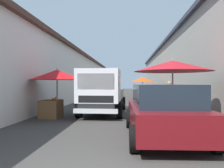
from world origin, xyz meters
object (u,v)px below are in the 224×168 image
object	(u,v)px
fruit_stall_far_right	(56,82)
plastic_stool	(139,106)
vendor_by_crates	(169,95)
parked_scooter	(160,107)
fruit_stall_near_left	(142,81)
hatchback_car	(163,111)
fruit_stall_far_left	(173,71)
delivery_truck	(101,93)

from	to	relation	value
fruit_stall_far_right	plastic_stool	bearing A→B (deg)	-62.74
vendor_by_crates	parked_scooter	size ratio (longest dim) A/B	0.94
fruit_stall_near_left	hatchback_car	distance (m)	16.86
fruit_stall_far_left	parked_scooter	size ratio (longest dim) A/B	1.69
fruit_stall_far_left	fruit_stall_near_left	bearing A→B (deg)	0.73
hatchback_car	parked_scooter	size ratio (longest dim) A/B	2.35
vendor_by_crates	parked_scooter	bearing A→B (deg)	153.72
fruit_stall_far_left	vendor_by_crates	size ratio (longest dim) A/B	1.79
fruit_stall_near_left	delivery_truck	xyz separation A→B (m)	(-12.88, 2.68, -0.64)
fruit_stall_far_left	fruit_stall_near_left	xyz separation A→B (m)	(14.69, 0.19, -0.24)
hatchback_car	plastic_stool	distance (m)	5.15
delivery_truck	parked_scooter	bearing A→B (deg)	-98.44
parked_scooter	plastic_stool	world-z (taller)	parked_scooter
vendor_by_crates	fruit_stall_far_right	bearing A→B (deg)	107.07
fruit_stall_far_left	hatchback_car	bearing A→B (deg)	162.05
hatchback_car	vendor_by_crates	size ratio (longest dim) A/B	2.49
fruit_stall_near_left	vendor_by_crates	xyz separation A→B (m)	(-12.02, -0.53, -0.76)
fruit_stall_far_right	fruit_stall_far_left	distance (m)	4.90
fruit_stall_near_left	parked_scooter	distance (m)	13.33
fruit_stall_far_right	fruit_stall_far_left	world-z (taller)	fruit_stall_far_left
fruit_stall_near_left	parked_scooter	xyz separation A→B (m)	(-13.27, 0.08, -1.23)
fruit_stall_far_right	delivery_truck	size ratio (longest dim) A/B	0.46
hatchback_car	plastic_stool	size ratio (longest dim) A/B	9.11
vendor_by_crates	fruit_stall_far_left	bearing A→B (deg)	172.62
fruit_stall_far_right	hatchback_car	xyz separation A→B (m)	(-3.24, -4.07, -0.81)
delivery_truck	vendor_by_crates	bearing A→B (deg)	-74.92
plastic_stool	fruit_stall_near_left	bearing A→B (deg)	-4.55
fruit_stall_far_right	plastic_stool	xyz separation A→B (m)	(1.87, -3.64, -1.22)
parked_scooter	vendor_by_crates	bearing A→B (deg)	-26.28
vendor_by_crates	parked_scooter	xyz separation A→B (m)	(-1.25, 0.62, -0.47)
fruit_stall_near_left	parked_scooter	world-z (taller)	fruit_stall_near_left
delivery_truck	vendor_by_crates	xyz separation A→B (m)	(0.87, -3.21, -0.13)
fruit_stall_near_left	fruit_stall_far_left	bearing A→B (deg)	-179.27
parked_scooter	fruit_stall_near_left	bearing A→B (deg)	-0.36
fruit_stall_far_left	vendor_by_crates	bearing A→B (deg)	-7.38
fruit_stall_near_left	plastic_stool	world-z (taller)	fruit_stall_near_left
parked_scooter	plastic_stool	bearing A→B (deg)	28.59
vendor_by_crates	plastic_stool	size ratio (longest dim) A/B	3.66
plastic_stool	hatchback_car	bearing A→B (deg)	-175.21
fruit_stall_far_left	parked_scooter	distance (m)	2.06
fruit_stall_near_left	hatchback_car	size ratio (longest dim) A/B	0.67
delivery_truck	fruit_stall_far_right	bearing A→B (deg)	110.33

